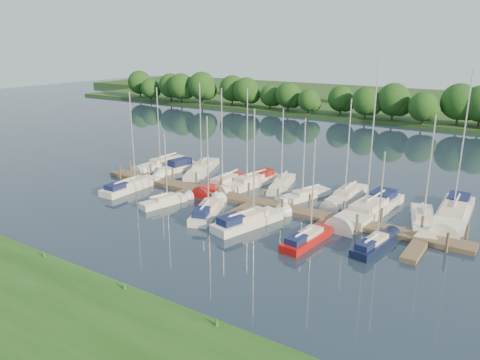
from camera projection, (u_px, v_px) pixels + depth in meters
The scene contains 24 objects.
ground at pixel (208, 230), 40.29m from camera, with size 260.00×260.00×0.00m, color #1B2737.
near_bank at pixel (44, 316), 27.41m from camera, with size 90.00×10.00×0.50m, color #1B4313.
dock at pixel (253, 204), 46.08m from camera, with size 40.00×6.00×0.40m.
mooring_pilings at pixel (259, 197), 46.87m from camera, with size 38.24×2.84×2.00m.
far_shore at pixel (419, 114), 100.24m from camera, with size 180.00×30.00×0.60m, color #244018.
distant_hill at pixel (442, 100), 120.14m from camera, with size 220.00×40.00×1.40m, color #2B4C21.
treeline at pixel (414, 103), 88.10m from camera, with size 146.10×10.34×8.27m.
sailboat_n_0 at pixel (162, 165), 60.29m from camera, with size 2.53×8.25×10.56m.
motorboat at pixel (179, 168), 58.57m from camera, with size 2.79×6.10×1.82m.
sailboat_n_2 at pixel (202, 169), 58.11m from camera, with size 4.64×8.83×11.28m.
sailboat_n_3 at pixel (224, 185), 52.02m from camera, with size 2.30×8.87×11.36m.
sailboat_n_4 at pixel (250, 183), 52.42m from camera, with size 3.48×8.90×11.31m.
sailboat_n_5 at pixel (282, 184), 52.13m from camera, with size 3.13×7.12×9.10m.
sailboat_n_6 at pixel (304, 196), 48.29m from camera, with size 3.48×6.77×8.70m.
sailboat_n_7 at pixel (346, 197), 47.88m from camera, with size 2.05×8.38×10.77m.
sailboat_n_8 at pixel (368, 211), 43.97m from camera, with size 3.73×11.83×14.77m.
sailboat_n_9 at pixel (423, 221), 41.55m from camera, with size 3.61×8.07×10.16m.
sailboat_n_10 at pixel (453, 215), 42.90m from camera, with size 2.99×11.12×13.97m.
sailboat_s_0 at pixel (133, 186), 51.42m from camera, with size 2.04×8.55×10.90m.
sailboat_s_1 at pixel (166, 202), 46.59m from camera, with size 2.55×5.81×7.53m.
sailboat_s_2 at pixel (208, 212), 43.75m from camera, with size 3.87×7.38×9.65m.
sailboat_s_3 at pixel (250, 222), 41.31m from camera, with size 3.77×8.34×10.75m.
sailboat_s_4 at pixel (308, 239), 37.84m from camera, with size 2.16×6.92×8.86m.
sailboat_s_5 at pixel (375, 245), 36.70m from camera, with size 2.20×6.31×8.11m.
Camera 1 is at (22.75, -29.69, 15.83)m, focal length 35.00 mm.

